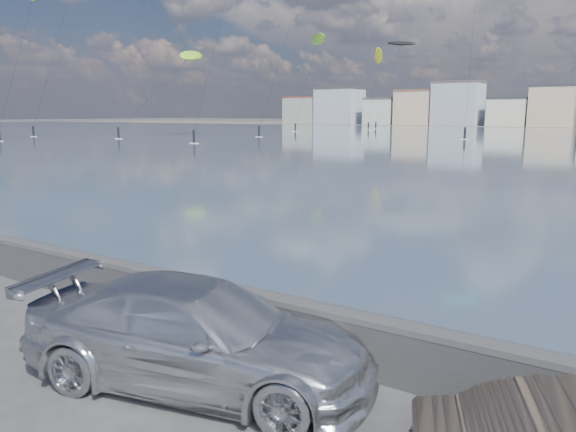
# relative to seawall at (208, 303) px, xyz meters

# --- Properties ---
(ground) EXTENTS (700.00, 700.00, 0.00)m
(ground) POSITION_rel_seawall_xyz_m (0.00, -2.70, -0.58)
(ground) COLOR #333335
(ground) RESTS_ON ground
(seawall) EXTENTS (400.00, 0.36, 1.08)m
(seawall) POSITION_rel_seawall_xyz_m (0.00, 0.00, 0.00)
(seawall) COLOR #28282B
(seawall) RESTS_ON ground
(car_silver) EXTENTS (6.01, 3.58, 1.63)m
(car_silver) POSITION_rel_seawall_xyz_m (1.32, -1.72, 0.24)
(car_silver) COLOR silver
(car_silver) RESTS_ON ground
(kitesurfer_2) EXTENTS (9.54, 10.64, 23.88)m
(kitesurfer_2) POSITION_rel_seawall_xyz_m (-53.83, 138.43, 21.65)
(kitesurfer_2) COLOR black
(kitesurfer_2) RESTS_ON ground
(kitesurfer_4) EXTENTS (8.94, 17.78, 23.38)m
(kitesurfer_4) POSITION_rel_seawall_xyz_m (-64.88, 113.52, 21.00)
(kitesurfer_4) COLOR #8CD826
(kitesurfer_4) RESTS_ON ground
(kitesurfer_6) EXTENTS (6.68, 16.90, 21.82)m
(kitesurfer_6) POSITION_rel_seawall_xyz_m (-58.76, 134.91, 18.34)
(kitesurfer_6) COLOR yellow
(kitesurfer_6) RESTS_ON ground
(kitesurfer_9) EXTENTS (8.06, 19.35, 16.22)m
(kitesurfer_9) POSITION_rel_seawall_xyz_m (-64.36, 68.39, 13.57)
(kitesurfer_9) COLOR #8CD826
(kitesurfer_9) RESTS_ON ground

